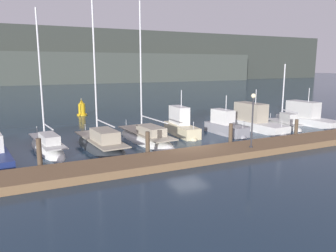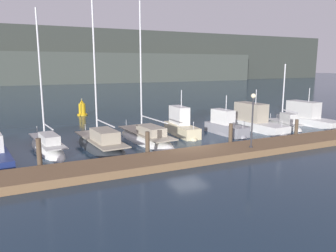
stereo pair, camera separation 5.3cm
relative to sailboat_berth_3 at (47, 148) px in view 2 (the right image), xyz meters
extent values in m
plane|color=#1E3347|center=(8.91, -4.38, -0.13)|extent=(400.00, 400.00, 0.00)
cube|color=brown|center=(8.91, -6.52, 0.10)|extent=(41.94, 2.80, 0.45)
cylinder|color=#4C3D2D|center=(-0.85, -4.87, 0.84)|extent=(0.28, 0.28, 1.92)
cylinder|color=#4C3D2D|center=(5.65, -4.87, 0.74)|extent=(0.28, 0.28, 1.73)
cylinder|color=#4C3D2D|center=(12.16, -4.87, 0.75)|extent=(0.28, 0.28, 1.75)
cylinder|color=#4C3D2D|center=(18.66, -4.87, 0.66)|extent=(0.28, 0.28, 1.58)
ellipsoid|color=white|center=(-0.01, 0.05, -0.13)|extent=(2.45, 7.42, 1.50)
cube|color=silver|center=(-0.01, 0.05, 0.55)|extent=(2.06, 6.23, 0.08)
cube|color=silver|center=(0.10, -0.81, 0.88)|extent=(1.23, 2.43, 0.59)
cylinder|color=silver|center=(-0.07, 0.63, 5.07)|extent=(0.12, 0.12, 9.04)
cylinder|color=silver|center=(0.08, -0.72, 1.68)|extent=(0.41, 2.71, 0.09)
cylinder|color=silver|center=(-0.40, 3.38, 0.80)|extent=(0.04, 0.04, 0.50)
ellipsoid|color=#2D3338|center=(3.55, -1.01, -0.13)|extent=(2.93, 8.23, 1.49)
cube|color=#A39984|center=(3.55, -1.01, 0.53)|extent=(2.46, 6.91, 0.08)
cube|color=#A39984|center=(3.63, -1.97, 0.97)|extent=(1.57, 2.69, 0.80)
cylinder|color=silver|center=(3.49, -0.36, 6.20)|extent=(0.12, 0.12, 11.34)
cylinder|color=silver|center=(3.64, -2.11, 1.87)|extent=(0.38, 3.51, 0.09)
cylinder|color=silver|center=(3.24, 2.69, 0.78)|extent=(0.04, 0.04, 0.50)
ellipsoid|color=white|center=(7.27, -0.43, -0.13)|extent=(2.84, 8.42, 1.55)
cube|color=#A39984|center=(7.27, -0.43, 0.56)|extent=(2.39, 7.07, 0.08)
cube|color=#A39984|center=(7.35, -1.42, 0.91)|extent=(1.51, 2.74, 0.63)
cylinder|color=silver|center=(7.21, 0.23, 5.53)|extent=(0.12, 0.12, 9.95)
cylinder|color=silver|center=(7.38, -1.83, 1.82)|extent=(0.43, 4.12, 0.09)
cylinder|color=silver|center=(6.95, 3.36, 0.81)|extent=(0.04, 0.04, 0.50)
ellipsoid|color=beige|center=(10.92, 0.37, -0.13)|extent=(1.65, 5.18, 1.16)
cube|color=beige|center=(10.92, 0.37, 0.32)|extent=(1.51, 4.66, 0.90)
cube|color=silver|center=(10.94, 0.89, 1.52)|extent=(1.07, 2.29, 1.51)
cube|color=black|center=(10.98, 1.91, 1.75)|extent=(0.88, 0.32, 0.67)
cylinder|color=silver|center=(10.92, 0.48, 3.00)|extent=(0.07, 0.07, 1.44)
cylinder|color=silver|center=(10.83, -1.78, 1.07)|extent=(0.04, 0.04, 0.60)
ellipsoid|color=gray|center=(14.55, -0.98, -0.13)|extent=(2.02, 4.88, 1.34)
cube|color=gray|center=(14.55, -0.98, 0.31)|extent=(1.85, 4.40, 0.87)
cube|color=silver|center=(14.50, -0.51, 1.36)|extent=(1.25, 2.19, 1.22)
cube|color=black|center=(14.40, 0.43, 1.54)|extent=(0.93, 0.34, 0.55)
cylinder|color=silver|center=(14.54, -0.89, 2.60)|extent=(0.07, 0.07, 1.27)
cylinder|color=silver|center=(14.77, -2.97, 1.04)|extent=(0.04, 0.04, 0.60)
ellipsoid|color=white|center=(18.24, -0.49, -0.13)|extent=(2.54, 7.32, 1.03)
cube|color=white|center=(18.24, -0.49, 0.25)|extent=(2.32, 6.59, 0.75)
cube|color=#A39984|center=(18.19, 0.23, 1.45)|extent=(1.61, 3.25, 1.67)
cube|color=black|center=(18.09, 1.67, 1.70)|extent=(1.26, 0.39, 0.74)
cylinder|color=silver|center=(18.23, -0.34, 2.94)|extent=(0.07, 0.07, 1.30)
cylinder|color=silver|center=(18.43, -3.51, 0.92)|extent=(0.04, 0.04, 0.60)
ellipsoid|color=white|center=(21.55, -0.68, -0.13)|extent=(2.28, 5.31, 1.18)
cube|color=silver|center=(21.55, -0.68, 0.37)|extent=(1.92, 4.46, 0.08)
cube|color=silver|center=(21.44, -1.28, 0.86)|extent=(1.11, 1.77, 0.89)
cylinder|color=silver|center=(21.63, -0.27, 3.13)|extent=(0.12, 0.12, 5.50)
cylinder|color=silver|center=(21.41, -1.48, 1.52)|extent=(0.53, 2.43, 0.09)
cylinder|color=silver|center=(21.98, 1.65, 0.62)|extent=(0.04, 0.04, 0.50)
ellipsoid|color=white|center=(24.88, -0.62, -0.13)|extent=(2.72, 7.30, 1.01)
cube|color=white|center=(24.88, -0.62, 0.21)|extent=(2.49, 6.58, 0.68)
cube|color=silver|center=(24.83, 0.10, 1.35)|extent=(1.72, 3.25, 1.59)
cube|color=black|center=(24.72, 1.53, 1.59)|extent=(1.33, 0.39, 0.71)
cylinder|color=silver|center=(24.87, -0.47, 2.83)|extent=(0.07, 0.07, 1.38)
cylinder|color=gold|center=(5.47, 15.48, -0.05)|extent=(1.19, 1.19, 0.16)
cylinder|color=gold|center=(5.47, 15.48, 0.64)|extent=(0.80, 0.80, 1.22)
cone|color=gold|center=(5.47, 15.48, 1.50)|extent=(0.56, 0.56, 0.50)
sphere|color=#F9EAB7|center=(5.47, 15.48, 1.80)|extent=(0.16, 0.16, 0.16)
cylinder|color=#2D2D33|center=(12.32, -6.97, 0.35)|extent=(0.24, 0.24, 0.06)
cylinder|color=#2D2D33|center=(12.32, -6.97, 2.02)|extent=(0.10, 0.10, 3.27)
sphere|color=#F9EAB7|center=(12.32, -6.97, 3.80)|extent=(0.32, 0.32, 0.32)
cube|color=#333833|center=(8.91, 95.62, 8.89)|extent=(240.00, 16.00, 18.03)
cube|color=#3F463F|center=(10.89, 85.62, 4.76)|extent=(144.00, 10.00, 9.78)
cube|color=#F4DB8C|center=(52.21, 87.57, 4.09)|extent=(0.80, 0.10, 0.80)
cube|color=#F4DB8C|center=(25.15, 87.57, 3.35)|extent=(0.80, 0.10, 0.80)
cube|color=#F4DB8C|center=(30.35, 87.57, 3.11)|extent=(0.80, 0.10, 0.80)
camera|label=1|loc=(-2.01, -23.86, 5.79)|focal=35.00mm
camera|label=2|loc=(-1.96, -23.88, 5.79)|focal=35.00mm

